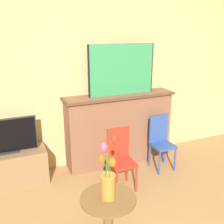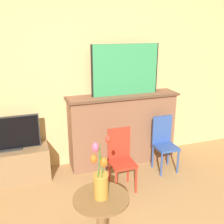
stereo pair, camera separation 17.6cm
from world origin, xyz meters
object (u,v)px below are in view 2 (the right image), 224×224
object	(u,v)px
chair_red	(121,156)
vase_tulips	(101,179)
chair_blue	(164,141)
tv_monitor	(8,134)
painting	(126,70)

from	to	relation	value
chair_red	vase_tulips	size ratio (longest dim) A/B	1.46
vase_tulips	chair_blue	bearing A→B (deg)	41.63
tv_monitor	vase_tulips	bearing A→B (deg)	-62.45
painting	vase_tulips	size ratio (longest dim) A/B	1.84
painting	vase_tulips	distance (m)	1.75
tv_monitor	vase_tulips	xyz separation A→B (m)	(0.73, -1.41, 0.08)
painting	chair_red	bearing A→B (deg)	-115.38
vase_tulips	chair_red	bearing A→B (deg)	59.45
chair_red	painting	bearing A→B (deg)	64.62
chair_blue	vase_tulips	size ratio (longest dim) A/B	1.46
painting	chair_blue	bearing A→B (deg)	-42.98
tv_monitor	vase_tulips	world-z (taller)	vase_tulips
chair_red	vase_tulips	bearing A→B (deg)	-120.55
tv_monitor	chair_blue	size ratio (longest dim) A/B	1.01
painting	tv_monitor	size ratio (longest dim) A/B	1.25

